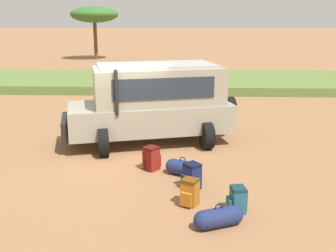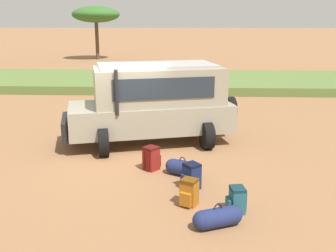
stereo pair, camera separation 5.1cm
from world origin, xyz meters
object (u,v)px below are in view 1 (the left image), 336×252
object	(u,v)px
safari_vehicle	(154,102)
backpack_outermost	(237,200)
duffel_bag_soft_canvas	(219,217)
acacia_tree_left_mid	(94,15)
duffel_bag_low_black_case	(183,168)
backpack_near_rear_wheel	(192,176)
backpack_beside_front_wheel	(152,158)
backpack_cluster_center	(190,193)

from	to	relation	value
safari_vehicle	backpack_outermost	xyz separation A→B (m)	(2.01, -4.53, -1.04)
duffel_bag_soft_canvas	safari_vehicle	bearing A→B (deg)	107.22
backpack_outermost	duffel_bag_soft_canvas	bearing A→B (deg)	-124.80
backpack_outermost	acacia_tree_left_mid	xyz separation A→B (m)	(-9.50, 30.32, 3.83)
safari_vehicle	acacia_tree_left_mid	size ratio (longest dim) A/B	1.13
duffel_bag_low_black_case	acacia_tree_left_mid	bearing A→B (deg)	106.45
backpack_near_rear_wheel	duffel_bag_low_black_case	size ratio (longest dim) A/B	0.70
backpack_beside_front_wheel	acacia_tree_left_mid	distance (m)	29.37
safari_vehicle	duffel_bag_soft_canvas	xyz separation A→B (m)	(1.59, -5.13, -1.11)
safari_vehicle	duffel_bag_soft_canvas	world-z (taller)	safari_vehicle
safari_vehicle	backpack_cluster_center	world-z (taller)	safari_vehicle
backpack_near_rear_wheel	backpack_outermost	bearing A→B (deg)	-50.95
backpack_beside_front_wheel	duffel_bag_soft_canvas	world-z (taller)	backpack_beside_front_wheel
backpack_beside_front_wheel	backpack_outermost	size ratio (longest dim) A/B	1.16
backpack_outermost	safari_vehicle	bearing A→B (deg)	113.93
backpack_cluster_center	backpack_near_rear_wheel	bearing A→B (deg)	86.17
backpack_cluster_center	acacia_tree_left_mid	world-z (taller)	acacia_tree_left_mid
safari_vehicle	backpack_beside_front_wheel	distance (m)	2.53
safari_vehicle	acacia_tree_left_mid	xyz separation A→B (m)	(-7.49, 25.79, 2.79)
backpack_cluster_center	backpack_near_rear_wheel	distance (m)	0.85
backpack_beside_front_wheel	backpack_outermost	world-z (taller)	backpack_beside_front_wheel
duffel_bag_low_black_case	acacia_tree_left_mid	size ratio (longest dim) A/B	0.18
duffel_bag_low_black_case	duffel_bag_soft_canvas	xyz separation A→B (m)	(0.68, -2.47, -0.00)
backpack_beside_front_wheel	duffel_bag_soft_canvas	size ratio (longest dim) A/B	0.65
safari_vehicle	backpack_outermost	world-z (taller)	safari_vehicle
duffel_bag_low_black_case	acacia_tree_left_mid	xyz separation A→B (m)	(-8.40, 28.46, 3.90)
backpack_beside_front_wheel	backpack_outermost	bearing A→B (deg)	-49.34
backpack_cluster_center	duffel_bag_soft_canvas	size ratio (longest dim) A/B	0.61
backpack_cluster_center	duffel_bag_soft_canvas	bearing A→B (deg)	-58.21
backpack_near_rear_wheel	backpack_outermost	size ratio (longest dim) A/B	1.13
duffel_bag_soft_canvas	acacia_tree_left_mid	size ratio (longest dim) A/B	0.19
safari_vehicle	backpack_near_rear_wheel	world-z (taller)	safari_vehicle
backpack_beside_front_wheel	backpack_near_rear_wheel	xyz separation A→B (m)	(1.00, -1.11, -0.01)
backpack_beside_front_wheel	duffel_bag_soft_canvas	xyz separation A→B (m)	(1.48, -2.81, -0.12)
backpack_beside_front_wheel	backpack_near_rear_wheel	size ratio (longest dim) A/B	1.03
backpack_cluster_center	safari_vehicle	bearing A→B (deg)	103.95
safari_vehicle	duffel_bag_soft_canvas	size ratio (longest dim) A/B	5.78
backpack_cluster_center	acacia_tree_left_mid	xyz separation A→B (m)	(-8.55, 30.07, 3.81)
safari_vehicle	backpack_beside_front_wheel	bearing A→B (deg)	-87.13
safari_vehicle	duffel_bag_low_black_case	distance (m)	3.03
backpack_cluster_center	backpack_outermost	distance (m)	0.98
backpack_near_rear_wheel	backpack_outermost	world-z (taller)	backpack_near_rear_wheel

